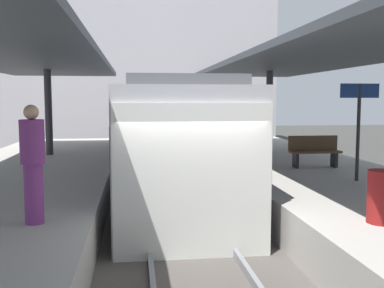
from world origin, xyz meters
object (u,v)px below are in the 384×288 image
(passenger_near_bench, at_px, (33,162))
(litter_bin, at_px, (382,197))
(commuter_train, at_px, (164,134))
(platform_sign, at_px, (359,110))
(platform_bench, at_px, (314,150))

(passenger_near_bench, bearing_deg, litter_bin, -7.03)
(commuter_train, relative_size, platform_sign, 6.95)
(platform_sign, distance_m, litter_bin, 3.89)
(platform_bench, relative_size, passenger_near_bench, 0.79)
(platform_bench, bearing_deg, litter_bin, -102.24)
(platform_sign, xyz_separation_m, passenger_near_bench, (-6.54, -2.79, -0.70))
(commuter_train, bearing_deg, platform_sign, -52.08)
(commuter_train, xyz_separation_m, passenger_near_bench, (-2.45, -8.04, 0.20))
(platform_sign, relative_size, litter_bin, 2.76)
(litter_bin, height_order, passenger_near_bench, passenger_near_bench)
(platform_bench, bearing_deg, passenger_near_bench, -142.37)
(platform_sign, bearing_deg, passenger_near_bench, -156.87)
(commuter_train, relative_size, passenger_near_bench, 8.64)
(platform_bench, distance_m, platform_sign, 2.43)
(passenger_near_bench, bearing_deg, platform_sign, 23.13)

